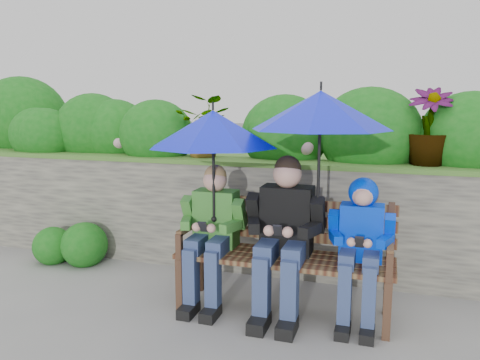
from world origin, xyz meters
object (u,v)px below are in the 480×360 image
(park_bench, at_px, (285,247))
(boy_right, at_px, (361,238))
(umbrella_right, at_px, (320,110))
(boy_left, at_px, (212,228))
(boy_middle, at_px, (284,230))
(umbrella_left, at_px, (213,129))

(park_bench, bearing_deg, boy_right, -5.67)
(umbrella_right, bearing_deg, boy_right, -2.14)
(park_bench, relative_size, boy_left, 1.48)
(boy_left, distance_m, boy_middle, 0.57)
(boy_middle, relative_size, umbrella_left, 1.20)
(park_bench, height_order, boy_right, boy_right)
(park_bench, distance_m, umbrella_left, 1.04)
(park_bench, height_order, boy_middle, boy_middle)
(boy_middle, bearing_deg, boy_left, 179.08)
(park_bench, xyz_separation_m, umbrella_left, (-0.54, -0.07, 0.88))
(park_bench, relative_size, umbrella_right, 1.56)
(umbrella_left, relative_size, umbrella_right, 0.96)
(boy_right, xyz_separation_m, umbrella_left, (-1.09, -0.02, 0.74))
(umbrella_left, bearing_deg, park_bench, 7.72)
(boy_left, height_order, umbrella_left, umbrella_left)
(boy_right, relative_size, umbrella_right, 1.01)
(umbrella_left, bearing_deg, boy_middle, -0.71)
(boy_left, relative_size, umbrella_right, 1.06)
(boy_left, distance_m, umbrella_right, 1.20)
(boy_middle, distance_m, boy_right, 0.54)
(boy_left, height_order, boy_middle, boy_middle)
(boy_middle, bearing_deg, umbrella_left, 179.29)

